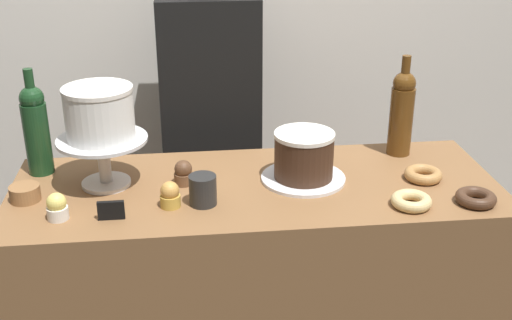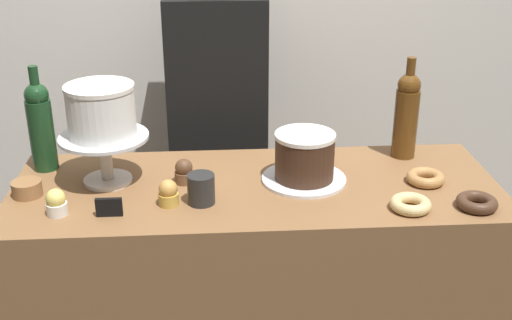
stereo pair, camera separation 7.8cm
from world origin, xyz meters
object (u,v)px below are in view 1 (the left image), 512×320
at_px(cookie_stack, 25,193).
at_px(barista_figure, 212,146).
at_px(wine_bottle_green, 36,128).
at_px(cupcake_lemon, 57,207).
at_px(donut_glazed, 411,201).
at_px(cake_stand_pedestal, 103,153).
at_px(cupcake_chocolate, 183,173).
at_px(coffee_cup_ceramic, 203,190).
at_px(chocolate_round_cake, 304,155).
at_px(donut_maple, 423,175).
at_px(cupcake_caramel, 170,195).
at_px(white_layer_cake, 99,113).
at_px(donut_chocolate, 476,198).
at_px(wine_bottle_amber, 402,111).
at_px(price_sign_chalkboard, 111,210).

bearing_deg(cookie_stack, barista_figure, 47.72).
height_order(wine_bottle_green, cupcake_lemon, wine_bottle_green).
relative_size(cupcake_lemon, donut_glazed, 0.66).
bearing_deg(cake_stand_pedestal, cupcake_chocolate, -4.93).
xyz_separation_m(donut_glazed, coffee_cup_ceramic, (-0.57, 0.08, 0.03)).
bearing_deg(wine_bottle_green, cupcake_lemon, -72.41).
height_order(chocolate_round_cake, donut_maple, chocolate_round_cake).
distance_m(cake_stand_pedestal, cupcake_caramel, 0.25).
height_order(donut_maple, coffee_cup_ceramic, coffee_cup_ceramic).
bearing_deg(white_layer_cake, cupcake_chocolate, -4.93).
bearing_deg(cookie_stack, coffee_cup_ceramic, -9.01).
bearing_deg(donut_chocolate, white_layer_cake, 167.11).
bearing_deg(cookie_stack, cupcake_caramel, -11.74).
bearing_deg(cupcake_chocolate, donut_chocolate, -15.06).
distance_m(cupcake_chocolate, cookie_stack, 0.44).
bearing_deg(white_layer_cake, chocolate_round_cake, -3.06).
distance_m(wine_bottle_green, coffee_cup_ceramic, 0.56).
bearing_deg(cupcake_chocolate, wine_bottle_amber, 12.34).
bearing_deg(donut_glazed, price_sign_chalkboard, 178.68).
height_order(cupcake_chocolate, donut_chocolate, cupcake_chocolate).
relative_size(donut_maple, barista_figure, 0.07).
xyz_separation_m(cupcake_caramel, price_sign_chalkboard, (-0.15, -0.05, -0.01)).
bearing_deg(coffee_cup_ceramic, donut_maple, 7.21).
height_order(price_sign_chalkboard, barista_figure, barista_figure).
xyz_separation_m(white_layer_cake, wine_bottle_green, (-0.20, 0.11, -0.08)).
height_order(white_layer_cake, chocolate_round_cake, white_layer_cake).
height_order(cake_stand_pedestal, cupcake_lemon, cake_stand_pedestal).
distance_m(wine_bottle_amber, donut_chocolate, 0.40).
xyz_separation_m(cupcake_lemon, coffee_cup_ceramic, (0.38, 0.04, 0.01)).
height_order(white_layer_cake, price_sign_chalkboard, white_layer_cake).
xyz_separation_m(white_layer_cake, chocolate_round_cake, (0.58, -0.03, -0.14)).
relative_size(donut_glazed, barista_figure, 0.07).
bearing_deg(cookie_stack, cupcake_lemon, -47.99).
height_order(chocolate_round_cake, coffee_cup_ceramic, chocolate_round_cake).
distance_m(chocolate_round_cake, donut_chocolate, 0.49).
relative_size(wine_bottle_amber, donut_chocolate, 2.91).
distance_m(cookie_stack, price_sign_chalkboard, 0.28).
bearing_deg(donut_maple, donut_chocolate, -61.00).
bearing_deg(donut_chocolate, cupcake_caramel, 174.82).
xyz_separation_m(cupcake_caramel, coffee_cup_ceramic, (0.09, 0.01, 0.01)).
distance_m(wine_bottle_green, cookie_stack, 0.22).
xyz_separation_m(chocolate_round_cake, cupcake_lemon, (-0.69, -0.16, -0.05)).
xyz_separation_m(cake_stand_pedestal, wine_bottle_green, (-0.20, 0.11, 0.04)).
bearing_deg(donut_chocolate, price_sign_chalkboard, 178.75).
bearing_deg(cupcake_lemon, cupcake_chocolate, 27.84).
distance_m(cupcake_caramel, donut_maple, 0.75).
bearing_deg(cake_stand_pedestal, cookie_stack, -160.68).
relative_size(donut_chocolate, coffee_cup_ceramic, 1.32).
height_order(cupcake_lemon, donut_glazed, cupcake_lemon).
bearing_deg(cupcake_lemon, white_layer_cake, 61.31).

